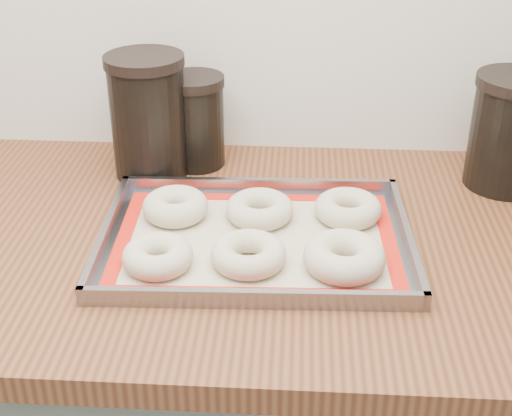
# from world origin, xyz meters

# --- Properties ---
(countertop) EXTENTS (3.06, 0.68, 0.04)m
(countertop) POSITION_xyz_m (0.00, 1.68, 0.88)
(countertop) COLOR brown
(countertop) RESTS_ON cabinet
(baking_tray) EXTENTS (0.47, 0.35, 0.03)m
(baking_tray) POSITION_xyz_m (-0.08, 1.64, 0.91)
(baking_tray) COLOR gray
(baking_tray) RESTS_ON countertop
(baking_mat) EXTENTS (0.43, 0.30, 0.00)m
(baking_mat) POSITION_xyz_m (-0.08, 1.64, 0.90)
(baking_mat) COLOR #C6B793
(baking_mat) RESTS_ON baking_tray
(bagel_front_left) EXTENTS (0.13, 0.13, 0.04)m
(bagel_front_left) POSITION_xyz_m (-0.21, 1.56, 0.92)
(bagel_front_left) COLOR beige
(bagel_front_left) RESTS_ON baking_mat
(bagel_front_mid) EXTENTS (0.12, 0.12, 0.04)m
(bagel_front_mid) POSITION_xyz_m (-0.08, 1.58, 0.92)
(bagel_front_mid) COLOR beige
(bagel_front_mid) RESTS_ON baking_mat
(bagel_front_right) EXTENTS (0.12, 0.12, 0.04)m
(bagel_front_right) POSITION_xyz_m (0.05, 1.58, 0.93)
(bagel_front_right) COLOR beige
(bagel_front_right) RESTS_ON baking_mat
(bagel_back_left) EXTENTS (0.11, 0.11, 0.04)m
(bagel_back_left) POSITION_xyz_m (-0.21, 1.71, 0.92)
(bagel_back_left) COLOR beige
(bagel_back_left) RESTS_ON baking_mat
(bagel_back_mid) EXTENTS (0.12, 0.12, 0.04)m
(bagel_back_mid) POSITION_xyz_m (-0.07, 1.71, 0.92)
(bagel_back_mid) COLOR beige
(bagel_back_mid) RESTS_ON baking_mat
(bagel_back_right) EXTENTS (0.11, 0.11, 0.04)m
(bagel_back_right) POSITION_xyz_m (0.06, 1.72, 0.92)
(bagel_back_right) COLOR beige
(bagel_back_right) RESTS_ON baking_mat
(canister_left) EXTENTS (0.14, 0.14, 0.22)m
(canister_left) POSITION_xyz_m (-0.28, 1.87, 1.01)
(canister_left) COLOR black
(canister_left) RESTS_ON countertop
(canister_mid) EXTENTS (0.11, 0.11, 0.17)m
(canister_mid) POSITION_xyz_m (-0.20, 1.92, 0.98)
(canister_mid) COLOR black
(canister_mid) RESTS_ON countertop
(canister_right) EXTENTS (0.14, 0.14, 0.19)m
(canister_right) POSITION_xyz_m (0.34, 1.87, 1.00)
(canister_right) COLOR black
(canister_right) RESTS_ON countertop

